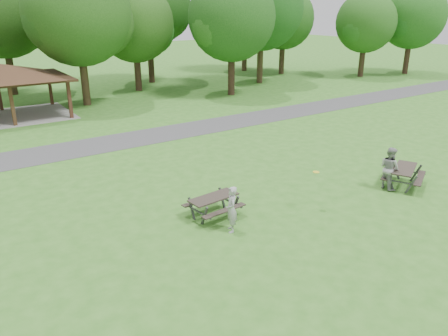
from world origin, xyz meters
TOP-DOWN VIEW (x-y plane):
  - ground at (0.00, 0.00)m, footprint 160.00×160.00m
  - asphalt_path at (0.00, 14.00)m, footprint 120.00×3.20m
  - pavilion at (-4.00, 24.00)m, footprint 8.60×7.01m
  - tree_row_e at (2.10, 25.03)m, footprint 8.40×8.00m
  - tree_row_f at (8.09, 28.53)m, footprint 7.35×7.00m
  - tree_row_g at (14.09, 22.03)m, footprint 7.77×7.40m
  - tree_row_h at (20.10, 25.53)m, footprint 8.61×8.20m
  - tree_row_i at (26.08, 29.03)m, footprint 7.14×6.80m
  - tree_row_j at (32.08, 22.53)m, footprint 6.72×6.40m
  - tree_deep_b at (-1.90, 33.03)m, footprint 8.40×8.00m
  - tree_deep_c at (11.10, 32.03)m, footprint 8.82×8.40m
  - tree_deep_d at (24.10, 33.53)m, footprint 8.40×8.00m
  - tree_flank_right at (38.09, 21.03)m, footprint 7.56×7.20m
  - picnic_table_middle at (-0.30, 2.79)m, footprint 2.05×1.70m
  - picnic_table_far at (8.24, 0.58)m, footprint 2.52×2.34m
  - frisbee_in_flight at (3.32, 1.14)m, footprint 0.30×0.30m
  - frisbee_thrower at (-0.41, 1.46)m, footprint 0.62×0.73m
  - frisbee_catcher at (7.43, 0.79)m, footprint 0.85×1.02m

SIDE VIEW (x-z plane):
  - ground at x=0.00m, z-range 0.00..0.00m
  - asphalt_path at x=0.00m, z-range 0.00..0.02m
  - picnic_table_middle at x=-0.30m, z-range 0.20..1.03m
  - picnic_table_far at x=8.24m, z-range 0.21..1.08m
  - frisbee_thrower at x=-0.41m, z-range 0.00..1.68m
  - frisbee_catcher at x=7.43m, z-range 0.00..1.87m
  - frisbee_in_flight at x=3.32m, z-range 1.53..1.55m
  - pavilion at x=-4.00m, z-range 1.18..4.94m
  - tree_row_j at x=32.08m, z-range 1.08..10.04m
  - tree_row_f at x=8.09m, z-range 1.06..10.62m
  - tree_row_i at x=26.08m, z-range 1.15..10.67m
  - tree_flank_right at x=38.09m, z-range 1.17..11.14m
  - tree_row_g at x=14.09m, z-range 1.20..11.46m
  - tree_row_e at x=2.10m, z-range 1.27..12.29m
  - tree_deep_b at x=-1.90m, z-range 1.32..12.45m
  - tree_row_h at x=20.10m, z-range 1.34..12.71m
  - tree_deep_d at x=24.10m, z-range 1.39..12.66m
  - tree_deep_c at x=11.10m, z-range 1.49..13.39m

